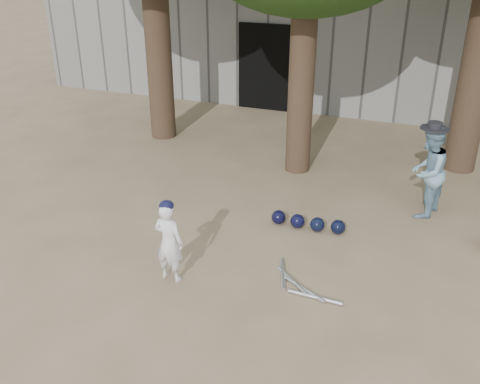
% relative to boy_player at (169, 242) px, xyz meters
% --- Properties ---
extents(ground, '(70.00, 70.00, 0.00)m').
position_rel_boy_player_xyz_m(ground, '(0.02, 0.02, -0.57)').
color(ground, '#937C5E').
rests_on(ground, ground).
extents(boy_player, '(0.44, 0.31, 1.14)m').
position_rel_boy_player_xyz_m(boy_player, '(0.00, 0.00, 0.00)').
color(boy_player, white).
rests_on(boy_player, ground).
extents(spectator_blue, '(0.77, 0.88, 1.54)m').
position_rel_boy_player_xyz_m(spectator_blue, '(3.05, 3.13, 0.20)').
color(spectator_blue, '#7FA9C4').
rests_on(spectator_blue, ground).
extents(back_building, '(16.00, 5.24, 3.00)m').
position_rel_boy_player_xyz_m(back_building, '(0.02, 10.35, 0.93)').
color(back_building, gray).
rests_on(back_building, ground).
extents(helmet_row, '(1.19, 0.27, 0.23)m').
position_rel_boy_player_xyz_m(helmet_row, '(1.40, 1.97, -0.46)').
color(helmet_row, black).
rests_on(helmet_row, ground).
extents(bat_pile, '(1.04, 0.79, 0.06)m').
position_rel_boy_player_xyz_m(bat_pile, '(1.67, 0.42, -0.54)').
color(bat_pile, silver).
rests_on(bat_pile, ground).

